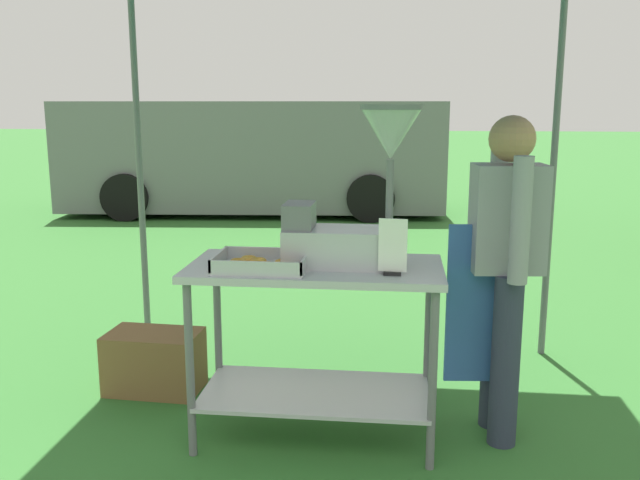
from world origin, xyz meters
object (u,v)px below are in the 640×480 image
menu_sign (393,251)px  supply_crate (154,362)px  vendor (504,262)px  donut_tray (263,265)px  van_grey (254,155)px  donut_fryer (357,203)px  donut_cart (315,315)px

menu_sign → supply_crate: menu_sign is taller
vendor → donut_tray: bearing=-168.1°
vendor → van_grey: bearing=111.1°
donut_tray → donut_fryer: 0.53m
donut_fryer → vendor: 0.78m
menu_sign → van_grey: 7.72m
van_grey → menu_sign: bearing=-73.4°
menu_sign → vendor: (0.54, 0.28, -0.10)m
donut_tray → vendor: 1.17m
vendor → menu_sign: bearing=-152.4°
van_grey → vendor: bearing=-68.9°
supply_crate → donut_tray: bearing=-36.4°
menu_sign → donut_cart: bearing=157.5°
donut_cart → van_grey: van_grey is taller
vendor → supply_crate: 2.08m
donut_tray → donut_fryer: (0.43, 0.12, 0.28)m
donut_fryer → supply_crate: size_ratio=1.38×
donut_tray → donut_cart: bearing=25.6°
donut_fryer → van_grey: van_grey is taller
menu_sign → vendor: size_ratio=0.16×
supply_crate → van_grey: bearing=96.9°
donut_tray → vendor: bearing=11.9°
menu_sign → van_grey: van_grey is taller
donut_fryer → supply_crate: donut_fryer is taller
donut_cart → menu_sign: 0.54m
donut_cart → donut_fryer: 0.59m
donut_fryer → vendor: (0.71, 0.12, -0.30)m
van_grey → donut_cart: bearing=-75.8°
donut_cart → donut_fryer: bearing=2.4°
donut_fryer → supply_crate: 1.65m
donut_cart → vendor: vendor is taller
donut_tray → donut_fryer: size_ratio=0.56×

